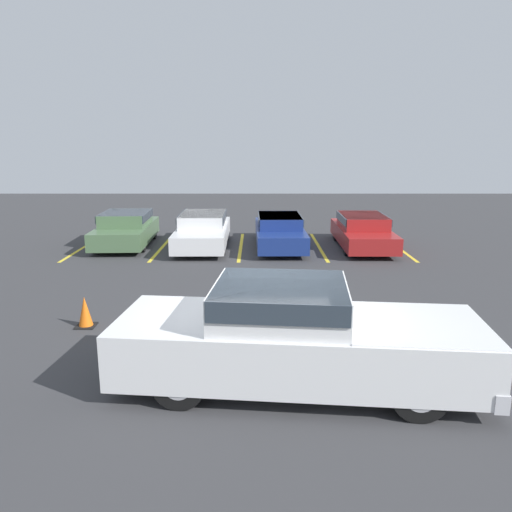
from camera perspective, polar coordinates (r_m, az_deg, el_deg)
ground_plane at (r=8.90m, az=0.74°, el=-12.73°), size 60.00×60.00×0.00m
stall_stripe_a at (r=19.88m, az=-19.15°, el=1.04°), size 0.12×5.18×0.01m
stall_stripe_b at (r=19.13m, az=-10.80°, el=1.09°), size 0.12×5.18×0.01m
stall_stripe_c at (r=18.81m, az=-1.96°, el=1.11°), size 0.12×5.18×0.01m
stall_stripe_d at (r=18.95m, az=6.95°, el=1.11°), size 0.12×5.18×0.01m
stall_stripe_e at (r=19.54m, az=15.53°, el=1.09°), size 0.12×5.18×0.01m
pickup_truck at (r=8.04m, az=4.77°, el=-9.09°), size 5.94×2.62×1.69m
parked_sedan_a at (r=19.55m, az=-14.86°, el=3.13°), size 2.02×4.36×1.26m
parked_sedan_b at (r=18.71m, az=-6.29°, el=3.07°), size 1.85×4.81×1.26m
parked_sedan_c at (r=18.61m, az=2.48°, el=2.97°), size 1.79×4.68×1.19m
parked_sedan_d at (r=18.91m, az=11.86°, el=2.92°), size 1.83×4.58×1.22m
traffic_cone at (r=11.26m, az=-19.16°, el=-6.16°), size 0.40×0.40×0.66m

